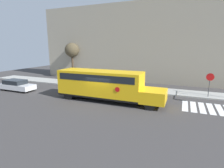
{
  "coord_description": "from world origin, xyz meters",
  "views": [
    {
      "loc": [
        7.26,
        -14.77,
        5.3
      ],
      "look_at": [
        0.69,
        1.16,
        1.65
      ],
      "focal_mm": 28.0,
      "sensor_mm": 36.0,
      "label": 1
    }
  ],
  "objects_px": {
    "parked_car": "(17,85)",
    "tree_near_sidewalk": "(72,50)",
    "stop_sign": "(210,82)",
    "school_bus": "(104,84)"
  },
  "relations": [
    {
      "from": "parked_car",
      "to": "stop_sign",
      "type": "bearing_deg",
      "value": 13.69
    },
    {
      "from": "parked_car",
      "to": "tree_near_sidewalk",
      "type": "height_order",
      "value": "tree_near_sidewalk"
    },
    {
      "from": "tree_near_sidewalk",
      "to": "stop_sign",
      "type": "bearing_deg",
      "value": -13.45
    },
    {
      "from": "school_bus",
      "to": "parked_car",
      "type": "height_order",
      "value": "school_bus"
    },
    {
      "from": "stop_sign",
      "to": "tree_near_sidewalk",
      "type": "relative_size",
      "value": 0.44
    },
    {
      "from": "school_bus",
      "to": "stop_sign",
      "type": "height_order",
      "value": "school_bus"
    },
    {
      "from": "parked_car",
      "to": "stop_sign",
      "type": "xyz_separation_m",
      "value": [
        21.63,
        5.27,
        1.12
      ]
    },
    {
      "from": "parked_car",
      "to": "tree_near_sidewalk",
      "type": "xyz_separation_m",
      "value": [
        1.31,
        10.13,
        4.07
      ]
    },
    {
      "from": "parked_car",
      "to": "tree_near_sidewalk",
      "type": "distance_m",
      "value": 10.99
    },
    {
      "from": "stop_sign",
      "to": "tree_near_sidewalk",
      "type": "xyz_separation_m",
      "value": [
        -20.33,
        4.86,
        2.95
      ]
    }
  ]
}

